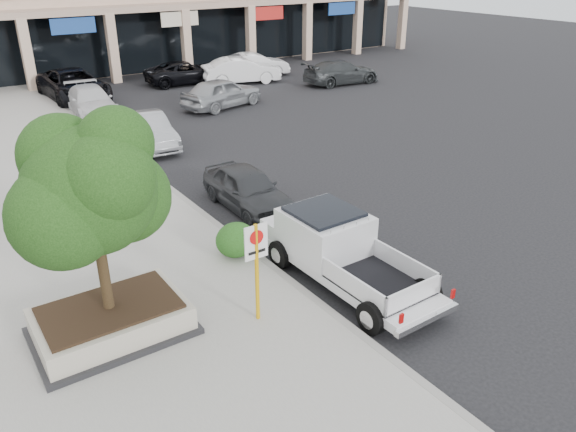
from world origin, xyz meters
The scene contains 18 objects.
ground centered at (0.00, 0.00, 0.00)m, with size 120.00×120.00×0.00m, color black.
sidewalk centered at (-5.50, 6.00, 0.07)m, with size 8.00×52.00×0.15m, color gray.
curb centered at (-1.55, 6.00, 0.07)m, with size 0.20×52.00×0.15m, color gray.
planter centered at (-5.86, 1.26, 0.48)m, with size 3.20×2.20×0.68m.
planter_tree centered at (-5.73, 1.42, 3.41)m, with size 2.90×2.55×4.00m.
no_parking_sign centered at (-3.04, -0.01, 1.63)m, with size 0.55×0.09×2.30m.
hedge centered at (-2.02, 2.74, 0.62)m, with size 1.10×0.99×0.94m, color #204413.
pickup_truck centered at (-0.35, 0.15, 0.84)m, with size 1.98×5.33×1.68m, color silver, non-canonical shape.
curb_car_a centered at (-0.02, 5.53, 0.67)m, with size 1.59×3.95×1.35m, color #2C2E31.
curb_car_b centered at (-0.24, 13.38, 0.70)m, with size 1.49×4.27×1.41m, color #929499.
curb_car_c centered at (-0.67, 19.96, 0.70)m, with size 1.96×4.82×1.40m, color silver.
curb_car_d centered at (-0.49, 23.71, 0.84)m, with size 2.78×6.03×1.68m, color black.
lot_car_a centered at (5.51, 17.57, 0.79)m, with size 1.86×4.62×1.57m, color #979A9F.
lot_car_b centered at (9.47, 22.38, 0.80)m, with size 1.68×4.83×1.59m, color white.
lot_car_c centered at (14.57, 18.69, 0.72)m, with size 2.02×4.96×1.44m, color #2E3133.
lot_car_d centered at (6.51, 24.27, 0.69)m, with size 2.30×4.99×1.39m, color black.
lot_car_e centered at (11.07, 24.58, 0.78)m, with size 1.83×4.55×1.55m, color #A7A9AF.
lot_car_f centered at (11.44, 23.96, 0.74)m, with size 1.57×4.50×1.48m, color silver.
Camera 1 is at (-8.28, -8.87, 7.46)m, focal length 35.00 mm.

